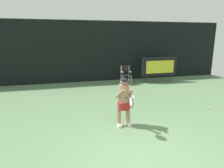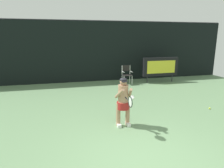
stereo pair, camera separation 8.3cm
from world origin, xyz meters
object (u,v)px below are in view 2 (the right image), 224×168
scoreboard (161,67)px  tennis_ball_loose (210,108)px  tennis_player (123,100)px  tennis_racket (130,102)px  water_bottle (121,84)px  umpire_chair (127,74)px

scoreboard → tennis_ball_loose: 4.83m
tennis_player → tennis_ball_loose: tennis_player is taller
scoreboard → tennis_ball_loose: bearing=-94.2°
scoreboard → tennis_player: tennis_player is taller
scoreboard → tennis_racket: bearing=-124.0°
water_bottle → tennis_ball_loose: (2.27, -4.30, -0.09)m
tennis_racket → umpire_chair: bearing=68.3°
scoreboard → tennis_ball_loose: (-0.35, -4.73, -0.91)m
water_bottle → tennis_racket: size_ratio=0.44×
umpire_chair → tennis_player: bearing=-109.4°
tennis_player → scoreboard: bearing=53.0°
tennis_ball_loose → umpire_chair: bearing=110.1°
tennis_racket → tennis_player: bearing=84.6°
water_bottle → tennis_player: bearing=-105.7°
umpire_chair → tennis_racket: (-1.89, -5.98, 0.36)m
scoreboard → umpire_chair: size_ratio=2.04×
scoreboard → umpire_chair: scoreboard is taller
tennis_ball_loose → tennis_racket: bearing=-161.8°
scoreboard → tennis_racket: (-3.99, -5.93, 0.03)m
tennis_player → water_bottle: bearing=74.3°
water_bottle → tennis_player: size_ratio=0.18×
water_bottle → tennis_ball_loose: water_bottle is taller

